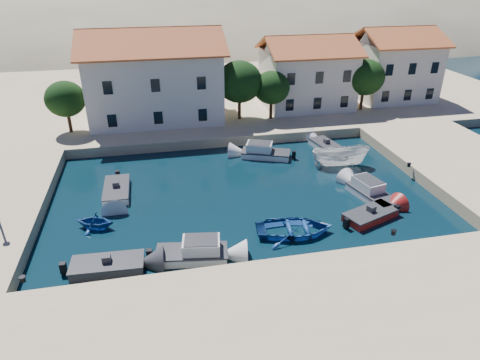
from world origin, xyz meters
name	(u,v)px	position (x,y,z in m)	size (l,w,h in m)	color
ground	(277,271)	(0.00, 0.00, 0.00)	(400.00, 400.00, 0.00)	black
quay_south	(313,341)	(0.00, -6.00, 0.50)	(52.00, 12.00, 1.00)	tan
quay_east	(467,166)	(20.50, 10.00, 0.50)	(11.00, 20.00, 1.00)	tan
quay_north	(214,94)	(2.00, 38.00, 0.50)	(80.00, 36.00, 1.00)	tan
hills	(232,93)	(20.64, 123.62, -23.40)	(254.00, 176.00, 99.00)	#9B8E69
building_left	(154,74)	(-6.00, 28.00, 5.94)	(14.70, 9.45, 9.70)	silver
building_mid	(307,71)	(12.00, 29.00, 5.22)	(10.50, 8.40, 8.30)	silver
building_right	(395,63)	(24.00, 30.00, 5.47)	(9.45, 8.40, 8.80)	silver
trees	(253,84)	(4.51, 25.46, 4.84)	(37.30, 5.30, 6.45)	#382314
bollards	(301,217)	(2.80, 3.87, 1.15)	(29.36, 9.56, 0.30)	black
motorboat_grey_sw	(108,266)	(-10.00, 2.22, 0.29)	(4.43, 2.12, 1.25)	#2F3034
cabin_cruiser_south	(192,253)	(-4.90, 2.25, 0.48)	(4.70, 2.56, 1.60)	silver
rowboat_south	(294,233)	(2.31, 3.65, 0.00)	(3.76, 5.27, 1.09)	navy
motorboat_red_se	(370,215)	(8.33, 4.36, 0.29)	(4.50, 3.17, 1.25)	maroon
cabin_cruiser_east	(372,193)	(9.86, 7.06, 0.48)	(2.82, 4.88, 1.60)	silver
boat_east	(339,166)	(9.88, 13.39, 0.00)	(1.97, 5.23, 2.02)	silver
motorboat_white_ne	(326,146)	(10.22, 17.44, 0.29)	(2.58, 4.25, 1.25)	silver
rowboat_west	(96,228)	(-11.15, 7.20, 0.00)	(2.32, 2.69, 1.42)	navy
motorboat_white_west	(117,190)	(-9.93, 12.12, 0.29)	(1.99, 4.48, 1.25)	silver
cabin_cruiser_north	(266,152)	(3.75, 16.72, 0.48)	(4.98, 3.50, 1.60)	silver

